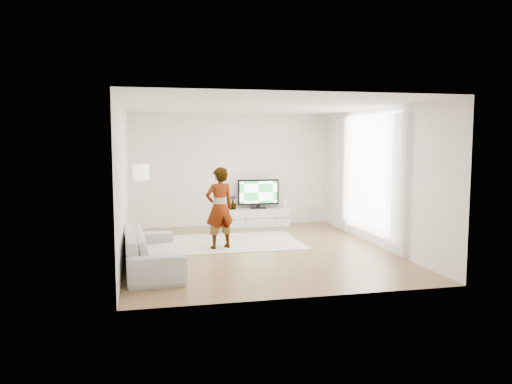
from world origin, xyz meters
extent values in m
plane|color=#946943|center=(0.00, 0.00, 0.00)|extent=(6.00, 6.00, 0.00)
plane|color=white|center=(0.00, 0.00, 2.80)|extent=(6.00, 6.00, 0.00)
cube|color=white|center=(-2.50, 0.00, 1.40)|extent=(0.02, 6.00, 2.80)
cube|color=white|center=(2.50, 0.00, 1.40)|extent=(0.02, 6.00, 2.80)
cube|color=white|center=(0.00, 3.00, 1.40)|extent=(5.00, 0.02, 2.80)
cube|color=white|center=(0.00, -3.00, 1.40)|extent=(5.00, 0.02, 2.80)
cube|color=white|center=(2.48, 0.30, 1.45)|extent=(0.01, 2.60, 2.50)
cube|color=white|center=(2.40, -1.00, 1.35)|extent=(0.04, 0.70, 2.60)
cube|color=white|center=(2.40, 1.60, 1.35)|extent=(0.04, 0.70, 2.60)
cube|color=white|center=(0.66, 2.77, 0.22)|extent=(1.54, 0.43, 0.43)
cube|color=black|center=(0.66, 2.54, 0.22)|extent=(1.50, 0.00, 0.01)
cube|color=black|center=(0.27, 2.54, 0.22)|extent=(0.01, 0.00, 0.38)
cube|color=black|center=(1.04, 2.54, 0.22)|extent=(0.01, 0.00, 0.38)
cube|color=black|center=(0.66, 2.79, 0.44)|extent=(0.38, 0.21, 0.02)
cube|color=black|center=(0.66, 2.79, 0.49)|extent=(0.08, 0.05, 0.08)
cube|color=black|center=(0.66, 2.79, 0.85)|extent=(1.05, 0.06, 0.64)
cube|color=green|center=(0.66, 2.76, 0.85)|extent=(0.96, 0.01, 0.55)
cube|color=white|center=(1.33, 2.77, 0.54)|extent=(0.06, 0.16, 0.21)
cube|color=#4CB2FF|center=(1.33, 2.69, 0.56)|extent=(0.01, 0.00, 0.11)
imported|color=#3F7238|center=(0.00, 2.77, 0.61)|extent=(0.25, 0.25, 0.35)
cube|color=beige|center=(-0.32, 0.86, 0.01)|extent=(2.81, 2.04, 0.01)
imported|color=#334772|center=(-0.69, 0.32, 0.82)|extent=(0.67, 0.53, 1.61)
imported|color=#AAAAA5|center=(-2.02, -1.06, 0.32)|extent=(0.97, 2.26, 0.65)
cylinder|color=silver|center=(-2.20, 1.95, 0.01)|extent=(0.28, 0.28, 0.02)
cylinder|color=silver|center=(-2.20, 1.95, 0.65)|extent=(0.04, 0.04, 1.25)
cylinder|color=white|center=(-2.20, 1.95, 1.45)|extent=(0.36, 0.36, 0.35)
camera|label=1|loc=(-2.11, -9.36, 2.16)|focal=35.00mm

